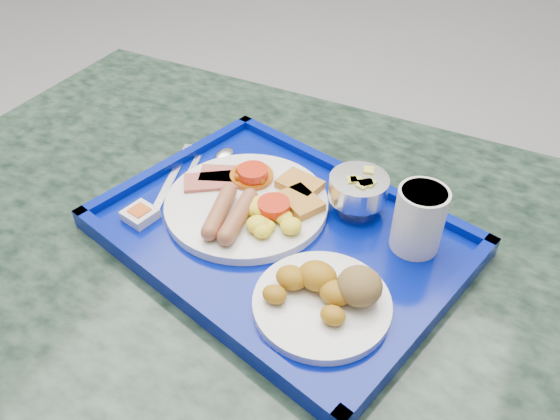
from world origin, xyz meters
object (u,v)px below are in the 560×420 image
at_px(main_plate, 251,203).
at_px(tray, 280,235).
at_px(juice_cup, 419,218).
at_px(table, 264,317).
at_px(bread_plate, 327,295).
at_px(fruit_bowl, 359,189).

bearing_deg(main_plate, tray, -22.48).
bearing_deg(tray, juice_cup, 16.64).
bearing_deg(table, tray, -2.06).
height_order(table, tray, tray).
xyz_separation_m(tray, juice_cup, (0.18, 0.05, 0.06)).
distance_m(bread_plate, fruit_bowl, 0.19).
height_order(main_plate, fruit_bowl, fruit_bowl).
bearing_deg(juice_cup, tray, -163.36).
height_order(bread_plate, fruit_bowl, fruit_bowl).
relative_size(bread_plate, juice_cup, 1.81).
bearing_deg(bread_plate, table, 145.09).
bearing_deg(juice_cup, bread_plate, -115.16).
relative_size(tray, bread_plate, 3.36).
distance_m(main_plate, bread_plate, 0.21).
height_order(tray, main_plate, main_plate).
distance_m(table, bread_plate, 0.29).
height_order(main_plate, juice_cup, juice_cup).
bearing_deg(bread_plate, fruit_bowl, 97.89).
bearing_deg(juice_cup, table, -165.99).
bearing_deg(table, bread_plate, -34.91).
distance_m(main_plate, fruit_bowl, 0.16).
bearing_deg(table, fruit_bowl, 38.73).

